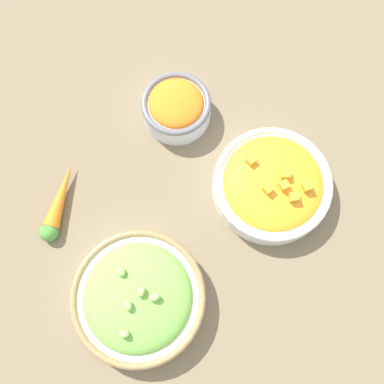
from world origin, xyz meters
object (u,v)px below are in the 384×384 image
Objects in this scene: bowl_carrots at (176,107)px; bowl_lettuce at (139,297)px; bowl_squash at (272,185)px; loose_carrot at (58,204)px.

bowl_lettuce is at bearing -130.68° from bowl_carrots.
bowl_squash is 0.23m from bowl_carrots.
bowl_lettuce reaches higher than loose_carrot.
bowl_lettuce is at bearing -124.08° from loose_carrot.
bowl_squash is 1.73× the size of loose_carrot.
loose_carrot is (-0.34, 0.17, -0.02)m from bowl_squash.
bowl_squash is at bearing -72.15° from loose_carrot.
loose_carrot is (-0.27, -0.05, -0.02)m from bowl_carrots.
bowl_lettuce reaches higher than bowl_squash.
bowl_carrots is at bearing 107.51° from bowl_squash.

